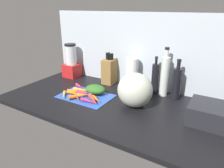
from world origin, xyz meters
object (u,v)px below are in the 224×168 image
carrot_1 (101,91)px  bottle_1 (165,76)px  carrot_4 (79,92)px  carrot_11 (89,101)px  knife_block (110,71)px  dish_rack (215,115)px  bottle_2 (177,83)px  paper_towel_roll (132,74)px  carrot_10 (97,99)px  bottle_0 (155,78)px  carrot_9 (80,96)px  carrot_3 (80,86)px  cutting_board (86,96)px  carrot_5 (83,93)px  carrot_8 (83,90)px  blender_appliance (71,63)px  carrot_12 (82,95)px  carrot_2 (77,98)px  carrot_7 (93,100)px  carrot_0 (64,95)px  carrot_6 (77,94)px  winter_squash (135,90)px

carrot_1 → bottle_1: (42.97, 20.95, 13.97)cm
carrot_4 → carrot_11: size_ratio=1.38×
knife_block → dish_rack: size_ratio=0.92×
bottle_1 → bottle_2: 10.39cm
knife_block → paper_towel_roll: size_ratio=1.04×
carrot_10 → bottle_0: bottle_0 is taller
carrot_9 → paper_towel_roll: size_ratio=0.62×
bottle_1 → dish_rack: bearing=-32.6°
carrot_3 → dish_rack: 101.22cm
carrot_4 → carrot_10: carrot_4 is taller
carrot_10 → dish_rack: 76.02cm
cutting_board → carrot_5: carrot_5 is taller
carrot_5 → paper_towel_roll: 42.55cm
bottle_0 → dish_rack: size_ratio=1.00×
carrot_4 → dish_rack: dish_rack is taller
carrot_8 → blender_appliance: (-33.90, 26.36, 11.20)cm
bottle_1 → carrot_8: bearing=-152.8°
carrot_5 → bottle_1: 62.58cm
carrot_12 → dish_rack: size_ratio=0.39×
cutting_board → paper_towel_roll: size_ratio=1.52×
carrot_9 → paper_towel_roll: paper_towel_roll is taller
dish_rack → carrot_11: bearing=-167.7°
cutting_board → carrot_9: size_ratio=2.44×
carrot_2 → carrot_12: size_ratio=1.17×
carrot_10 → blender_appliance: 63.69cm
carrot_8 → carrot_9: same height
carrot_7 → carrot_8: carrot_7 is taller
carrot_0 → blender_appliance: bearing=123.9°
bottle_1 → carrot_1: bearing=-154.0°
carrot_6 → bottle_1: (55.69, 35.70, 13.81)cm
carrot_4 → dish_rack: 94.90cm
carrot_4 → carrot_5: (5.10, -1.18, 0.18)cm
carrot_5 → carrot_9: (0.65, -4.49, -0.10)cm
carrot_12 → carrot_1: bearing=59.8°
carrot_3 → carrot_10: (26.11, -13.28, 0.10)cm
carrot_1 → bottle_0: (35.71, 20.86, 10.48)cm
carrot_1 → carrot_9: bearing=-113.4°
carrot_8 → bottle_2: bottle_2 is taller
bottle_0 → bottle_1: 8.06cm
carrot_7 → bottle_0: bottle_0 is taller
bottle_1 → carrot_2: bearing=-141.1°
carrot_11 → bottle_1: 58.92cm
carrot_9 → blender_appliance: 54.15cm
carrot_9 → winter_squash: winter_squash is taller
carrot_0 → carrot_5: (10.92, 8.94, 0.65)cm
carrot_7 → winter_squash: (26.81, 10.96, 9.14)cm
carrot_10 → cutting_board: bearing=164.4°
bottle_2 → carrot_1: bearing=-159.9°
blender_appliance → dish_rack: size_ratio=1.08×
blender_appliance → bottle_2: blender_appliance is taller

